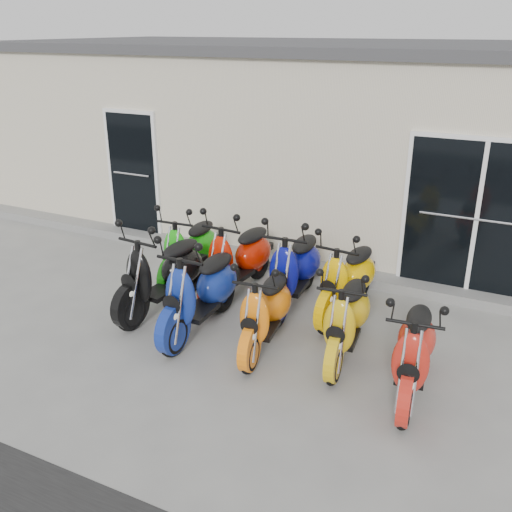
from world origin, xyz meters
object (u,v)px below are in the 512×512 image
(scooter_front_blue, at_px, (200,280))
(scooter_back_blue, at_px, (295,259))
(scooter_back_red, at_px, (238,249))
(scooter_front_red, at_px, (415,340))
(scooter_back_yellow, at_px, (348,269))
(scooter_front_black, at_px, (162,263))
(scooter_front_orange_a, at_px, (265,301))
(scooter_back_green, at_px, (189,241))
(scooter_front_orange_b, at_px, (347,309))

(scooter_front_blue, xyz_separation_m, scooter_back_blue, (0.79, 1.19, -0.01))
(scooter_back_red, bearing_deg, scooter_front_blue, -81.31)
(scooter_front_red, relative_size, scooter_back_blue, 0.91)
(scooter_front_blue, xyz_separation_m, scooter_back_yellow, (1.52, 1.24, -0.05))
(scooter_front_blue, bearing_deg, scooter_front_black, 159.35)
(scooter_back_blue, bearing_deg, scooter_front_orange_a, -88.10)
(scooter_front_red, bearing_deg, scooter_front_black, 166.81)
(scooter_front_blue, relative_size, scooter_back_blue, 1.01)
(scooter_front_blue, xyz_separation_m, scooter_back_green, (-0.94, 1.24, -0.05))
(scooter_front_orange_b, distance_m, scooter_back_blue, 1.44)
(scooter_back_blue, bearing_deg, scooter_front_red, -39.48)
(scooter_front_orange_a, distance_m, scooter_back_yellow, 1.39)
(scooter_front_orange_b, xyz_separation_m, scooter_back_blue, (-1.05, 0.98, 0.07))
(scooter_back_blue, relative_size, scooter_back_yellow, 1.06)
(scooter_front_black, distance_m, scooter_front_orange_b, 2.60)
(scooter_front_orange_a, relative_size, scooter_front_orange_b, 0.98)
(scooter_back_red, bearing_deg, scooter_back_blue, 3.73)
(scooter_front_black, relative_size, scooter_front_red, 1.10)
(scooter_front_black, bearing_deg, scooter_front_red, -2.47)
(scooter_front_orange_b, bearing_deg, scooter_front_orange_a, -172.02)
(scooter_front_black, bearing_deg, scooter_back_yellow, 28.02)
(scooter_front_black, height_order, scooter_back_green, scooter_front_black)
(scooter_front_black, relative_size, scooter_back_red, 1.01)
(scooter_front_red, xyz_separation_m, scooter_back_red, (-2.78, 1.37, 0.05))
(scooter_front_blue, height_order, scooter_back_blue, scooter_front_blue)
(scooter_back_red, relative_size, scooter_back_blue, 0.99)
(scooter_back_yellow, bearing_deg, scooter_back_red, -173.10)
(scooter_front_black, relative_size, scooter_front_orange_a, 1.13)
(scooter_front_orange_a, bearing_deg, scooter_front_black, 163.18)
(scooter_front_black, distance_m, scooter_back_yellow, 2.48)
(scooter_front_red, bearing_deg, scooter_back_red, 147.87)
(scooter_back_green, xyz_separation_m, scooter_back_red, (0.85, -0.05, 0.03))
(scooter_front_black, height_order, scooter_back_blue, scooter_front_black)
(scooter_back_red, bearing_deg, scooter_front_black, -121.50)
(scooter_front_orange_a, height_order, scooter_back_green, scooter_back_green)
(scooter_front_orange_b, relative_size, scooter_front_red, 0.99)
(scooter_back_red, distance_m, scooter_back_yellow, 1.61)
(scooter_front_orange_b, bearing_deg, scooter_back_red, 147.49)
(scooter_front_orange_b, height_order, scooter_back_red, scooter_back_red)
(scooter_back_yellow, bearing_deg, scooter_front_black, -151.56)
(scooter_back_green, bearing_deg, scooter_back_yellow, -4.38)
(scooter_front_orange_b, relative_size, scooter_back_green, 0.96)
(scooter_back_green, distance_m, scooter_back_red, 0.85)
(scooter_back_red, bearing_deg, scooter_front_orange_a, -46.22)
(scooter_front_orange_a, relative_size, scooter_back_yellow, 0.94)
(scooter_back_blue, bearing_deg, scooter_back_green, 174.46)
(scooter_front_blue, xyz_separation_m, scooter_back_red, (-0.09, 1.20, -0.01))
(scooter_back_red, bearing_deg, scooter_front_red, -22.09)
(scooter_front_black, xyz_separation_m, scooter_front_red, (3.45, -0.45, -0.06))
(scooter_front_blue, bearing_deg, scooter_back_blue, 55.36)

